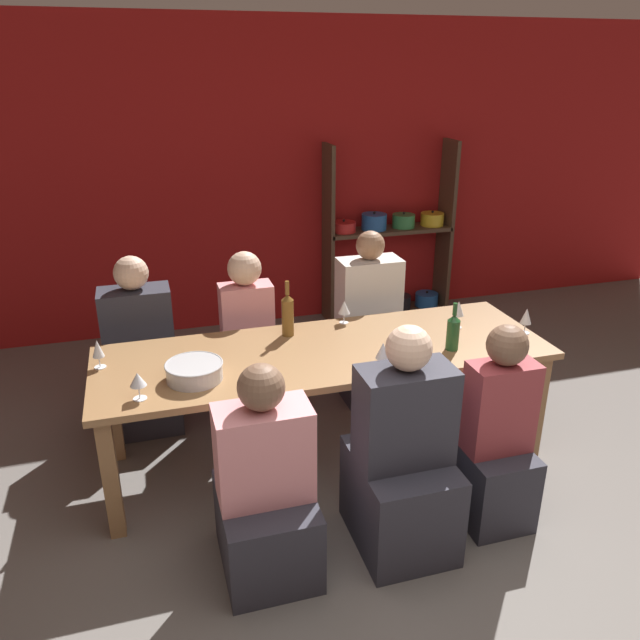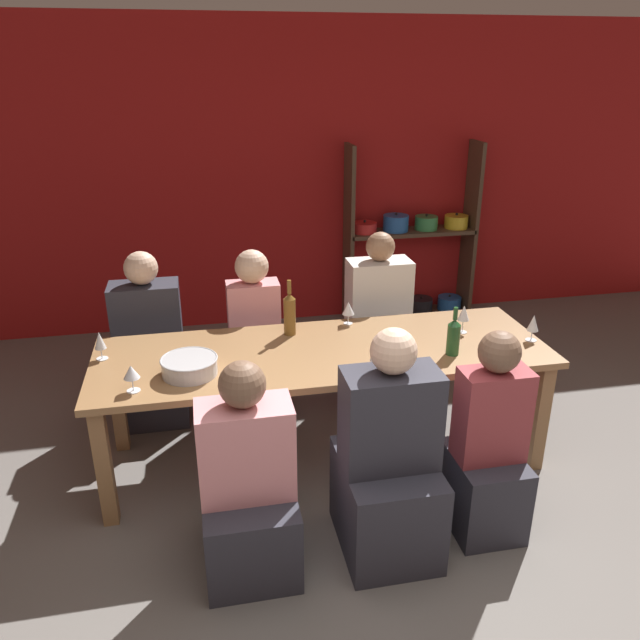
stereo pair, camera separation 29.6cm
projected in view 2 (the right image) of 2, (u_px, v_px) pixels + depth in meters
wall_back_red at (284, 178)px, 5.61m from camera, size 8.80×0.06×2.70m
shelf_unit at (412, 256)px, 5.93m from camera, size 1.23×0.30×1.66m
dining_table at (323, 362)px, 3.70m from camera, size 2.66×0.88×0.75m
mixing_bowl at (189, 365)px, 3.37m from camera, size 0.31×0.31×0.10m
wine_bottle_green at (290, 313)px, 3.83m from camera, size 0.08×0.08×0.35m
wine_bottle_dark at (454, 336)px, 3.58m from camera, size 0.08×0.08×0.29m
wine_glass_red_a at (464, 314)px, 3.86m from camera, size 0.07×0.07×0.18m
wine_glass_empty_a at (533, 324)px, 3.76m from camera, size 0.07×0.07×0.17m
wine_glass_empty_b at (100, 341)px, 3.52m from camera, size 0.07×0.07×0.17m
wine_glass_empty_c at (348, 308)px, 4.00m from camera, size 0.08×0.08×0.15m
wine_glass_red_b at (377, 354)px, 3.36m from camera, size 0.08×0.08×0.17m
wine_glass_empty_d at (131, 373)px, 3.17m from camera, size 0.08×0.08×0.15m
person_near_a at (248, 495)px, 2.99m from camera, size 0.44×0.55×1.10m
person_far_a at (377, 337)px, 4.58m from camera, size 0.44×0.55×1.24m
person_near_b at (487, 457)px, 3.22m from camera, size 0.35×0.43×1.13m
person_far_b at (255, 351)px, 4.36m from camera, size 0.35×0.44×1.18m
person_near_c at (388, 473)px, 3.08m from camera, size 0.46×0.57×1.21m
person_far_c at (151, 357)px, 4.31m from camera, size 0.46×0.57×1.18m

